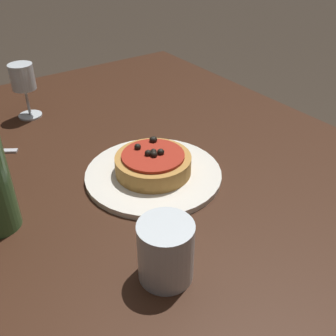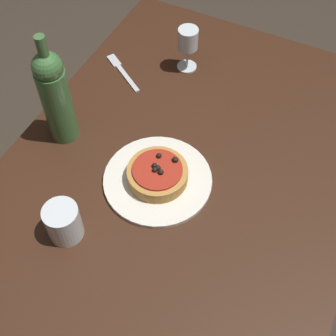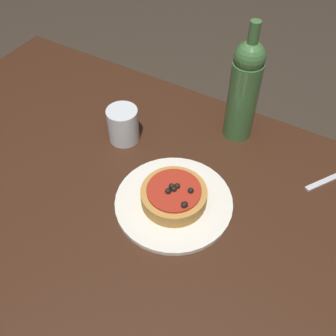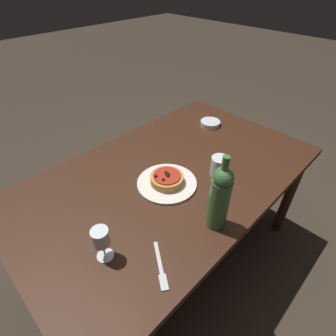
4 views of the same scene
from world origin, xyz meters
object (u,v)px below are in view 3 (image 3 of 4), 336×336
at_px(pizza, 174,195).
at_px(dining_table, 143,223).
at_px(wine_bottle, 244,89).
at_px(water_cup, 123,125).
at_px(dinner_plate, 174,202).

bearing_deg(pizza, dining_table, 35.33).
xyz_separation_m(dining_table, wine_bottle, (-0.09, -0.35, 0.23)).
relative_size(wine_bottle, water_cup, 3.39).
xyz_separation_m(dinner_plate, water_cup, (0.23, -0.13, 0.04)).
height_order(pizza, water_cup, water_cup).
distance_m(dining_table, dinner_plate, 0.11).
relative_size(dinner_plate, wine_bottle, 0.84).
height_order(dining_table, wine_bottle, wine_bottle).
distance_m(dining_table, water_cup, 0.27).
distance_m(wine_bottle, water_cup, 0.33).
relative_size(pizza, water_cup, 1.58).
bearing_deg(water_cup, dining_table, 134.27).
xyz_separation_m(dining_table, dinner_plate, (-0.06, -0.04, 0.08)).
xyz_separation_m(wine_bottle, water_cup, (0.26, 0.18, -0.10)).
height_order(dinner_plate, pizza, pizza).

